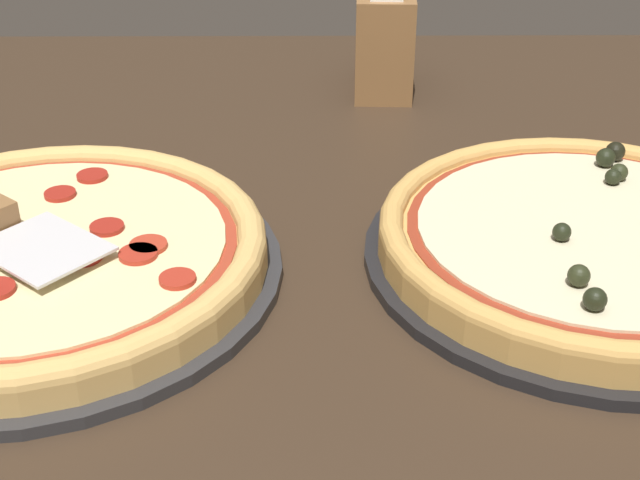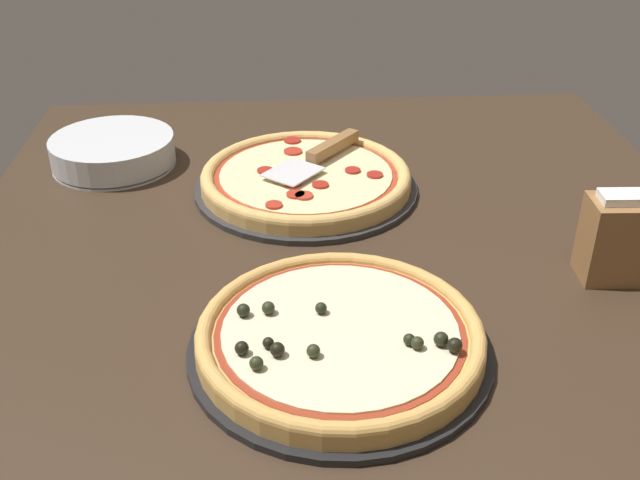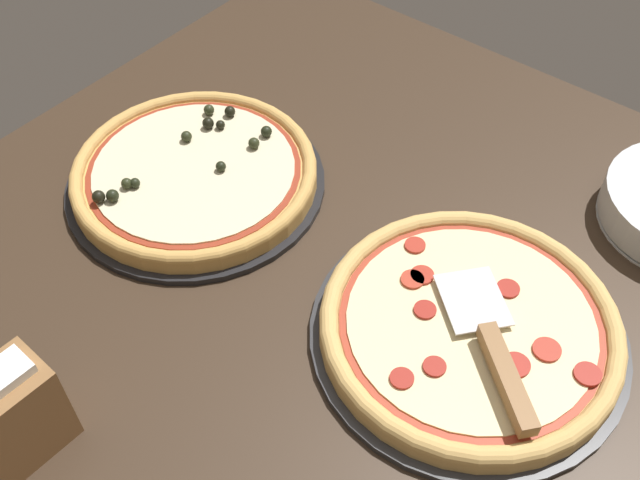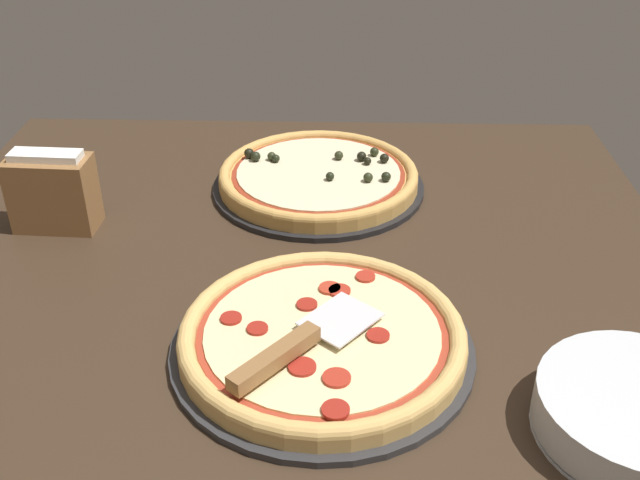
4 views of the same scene
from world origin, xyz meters
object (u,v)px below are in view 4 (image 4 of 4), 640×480
napkin_holder (53,192)px  pizza_front (322,335)px  plate_stack (638,414)px  pizza_back (319,176)px  serving_spatula (292,349)px

napkin_holder → pizza_front: bearing=-34.7°
plate_stack → napkin_holder: (-80.24, 44.05, 3.62)cm
pizza_back → serving_spatula: (-1.61, -51.17, 2.28)cm
pizza_front → plate_stack: bearing=-20.3°
pizza_back → plate_stack: (37.58, -58.69, 0.11)cm
pizza_front → pizza_back: size_ratio=1.03×
serving_spatula → napkin_holder: bearing=138.3°
pizza_front → napkin_holder: (-44.56, 30.88, 3.84)cm
plate_stack → pizza_back: bearing=122.6°
pizza_back → plate_stack: 69.69cm
serving_spatula → plate_stack: 39.96cm
pizza_front → napkin_holder: size_ratio=2.73×
pizza_back → pizza_front: bearing=-87.6°
pizza_front → serving_spatula: (-3.50, -5.66, 2.39)cm
napkin_holder → pizza_back: bearing=18.9°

